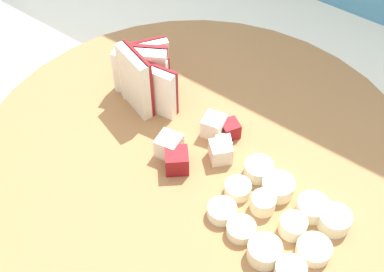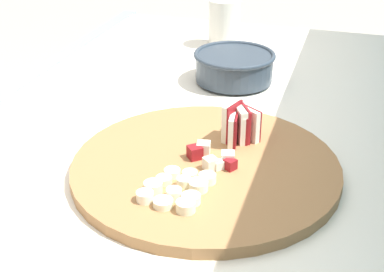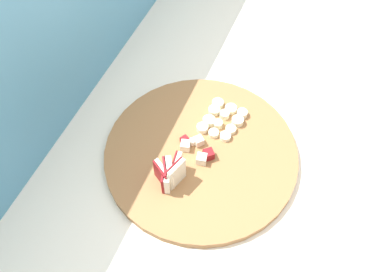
{
  "view_description": "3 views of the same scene",
  "coord_description": "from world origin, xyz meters",
  "px_view_note": "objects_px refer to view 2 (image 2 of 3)",
  "views": [
    {
      "loc": [
        0.25,
        -0.16,
        1.27
      ],
      "look_at": [
        0.04,
        0.11,
        0.89
      ],
      "focal_mm": 49.26,
      "sensor_mm": 36.0,
      "label": 1
    },
    {
      "loc": [
        0.8,
        0.3,
        1.34
      ],
      "look_at": [
        0.06,
        0.07,
        0.93
      ],
      "focal_mm": 51.46,
      "sensor_mm": 36.0,
      "label": 2
    },
    {
      "loc": [
        -0.41,
        -0.08,
        1.66
      ],
      "look_at": [
        0.06,
        0.11,
        0.93
      ],
      "focal_mm": 38.69,
      "sensor_mm": 36.0,
      "label": 3
    }
  ],
  "objects_px": {
    "ceramic_bowl": "(234,66)",
    "apple_dice_pile": "(212,157)",
    "small_jar": "(224,23)",
    "banana_slice_rows": "(178,189)",
    "cutting_board": "(205,167)",
    "apple_wedge_fan": "(240,125)"
  },
  "relations": [
    {
      "from": "apple_dice_pile",
      "to": "apple_wedge_fan",
      "type": "bearing_deg",
      "value": 163.52
    },
    {
      "from": "apple_wedge_fan",
      "to": "banana_slice_rows",
      "type": "xyz_separation_m",
      "value": [
        0.19,
        -0.05,
        -0.02
      ]
    },
    {
      "from": "small_jar",
      "to": "cutting_board",
      "type": "bearing_deg",
      "value": 11.51
    },
    {
      "from": "ceramic_bowl",
      "to": "banana_slice_rows",
      "type": "bearing_deg",
      "value": 3.57
    },
    {
      "from": "cutting_board",
      "to": "ceramic_bowl",
      "type": "height_order",
      "value": "ceramic_bowl"
    },
    {
      "from": "apple_dice_pile",
      "to": "small_jar",
      "type": "xyz_separation_m",
      "value": [
        -0.63,
        -0.14,
        0.03
      ]
    },
    {
      "from": "ceramic_bowl",
      "to": "apple_dice_pile",
      "type": "bearing_deg",
      "value": 7.93
    },
    {
      "from": "apple_wedge_fan",
      "to": "apple_dice_pile",
      "type": "height_order",
      "value": "apple_wedge_fan"
    },
    {
      "from": "apple_dice_pile",
      "to": "ceramic_bowl",
      "type": "xyz_separation_m",
      "value": [
        -0.39,
        -0.05,
        0.01
      ]
    },
    {
      "from": "apple_dice_pile",
      "to": "ceramic_bowl",
      "type": "bearing_deg",
      "value": -172.07
    },
    {
      "from": "ceramic_bowl",
      "to": "small_jar",
      "type": "relative_size",
      "value": 1.48
    },
    {
      "from": "apple_wedge_fan",
      "to": "small_jar",
      "type": "bearing_deg",
      "value": -163.1
    },
    {
      "from": "cutting_board",
      "to": "apple_wedge_fan",
      "type": "xyz_separation_m",
      "value": [
        -0.09,
        0.04,
        0.04
      ]
    },
    {
      "from": "ceramic_bowl",
      "to": "small_jar",
      "type": "bearing_deg",
      "value": -160.86
    },
    {
      "from": "apple_dice_pile",
      "to": "ceramic_bowl",
      "type": "distance_m",
      "value": 0.39
    },
    {
      "from": "cutting_board",
      "to": "apple_dice_pile",
      "type": "height_order",
      "value": "apple_dice_pile"
    },
    {
      "from": "banana_slice_rows",
      "to": "ceramic_bowl",
      "type": "distance_m",
      "value": 0.49
    },
    {
      "from": "apple_dice_pile",
      "to": "banana_slice_rows",
      "type": "relative_size",
      "value": 0.82
    },
    {
      "from": "apple_dice_pile",
      "to": "small_jar",
      "type": "distance_m",
      "value": 0.65
    },
    {
      "from": "banana_slice_rows",
      "to": "ceramic_bowl",
      "type": "height_order",
      "value": "ceramic_bowl"
    },
    {
      "from": "cutting_board",
      "to": "small_jar",
      "type": "relative_size",
      "value": 3.53
    },
    {
      "from": "cutting_board",
      "to": "banana_slice_rows",
      "type": "relative_size",
      "value": 3.96
    }
  ]
}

